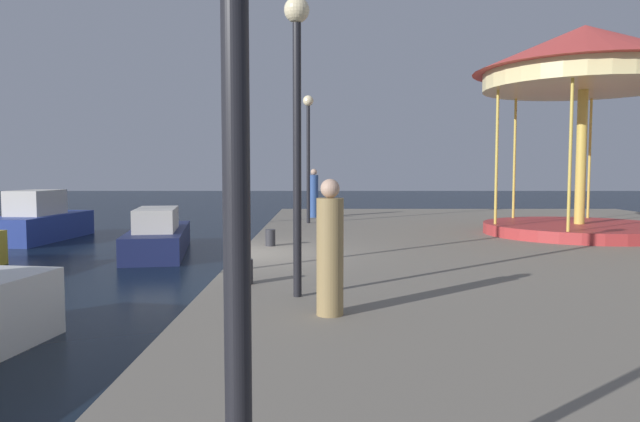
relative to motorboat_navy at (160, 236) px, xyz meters
The scene contains 11 objects.
ground_plane 6.45m from the motorboat_navy, 59.11° to the right, with size 120.00×120.00×0.00m, color black.
quay_dock 12.42m from the motorboat_navy, 26.35° to the right, with size 15.66×29.11×0.80m, color gray.
motorboat_navy is the anchor object (origin of this frame).
motorboat_blue 6.41m from the motorboat_navy, 147.48° to the left, with size 2.22×4.96×1.88m.
carousel 13.38m from the motorboat_navy, ahead, with size 6.05×6.05×5.83m.
lamp_post_mid_promenade 11.41m from the motorboat_navy, 64.28° to the right, with size 0.36×0.36×4.24m.
lamp_post_far_end 5.95m from the motorboat_navy, 20.65° to the left, with size 0.36×0.36×4.35m.
bollard_north 5.80m from the motorboat_navy, 47.71° to the right, with size 0.24×0.24×0.40m, color #2D2D33.
bollard_south 9.77m from the motorboat_navy, 66.52° to the right, with size 0.24×0.24×0.40m, color #2D2D33.
person_far_corner 6.49m from the motorboat_navy, 40.69° to the left, with size 0.34×0.34×1.87m.
person_near_carousel 12.18m from the motorboat_navy, 64.57° to the right, with size 0.34×0.34×1.72m.
Camera 1 is at (1.79, -12.69, 2.63)m, focal length 32.72 mm.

